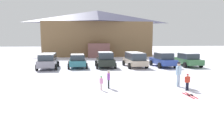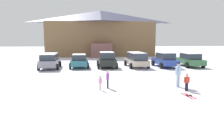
{
  "view_description": "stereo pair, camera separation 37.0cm",
  "coord_description": "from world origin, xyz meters",
  "px_view_note": "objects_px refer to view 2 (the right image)",
  "views": [
    {
      "loc": [
        -2.13,
        -9.47,
        3.22
      ],
      "look_at": [
        -0.28,
        6.95,
        1.06
      ],
      "focal_mm": 35.0,
      "sensor_mm": 36.0,
      "label": 1
    },
    {
      "loc": [
        -1.76,
        -9.51,
        3.22
      ],
      "look_at": [
        -0.28,
        6.95,
        1.06
      ],
      "focal_mm": 35.0,
      "sensor_mm": 36.0,
      "label": 2
    }
  ],
  "objects_px": {
    "parked_blue_hatchback": "(165,60)",
    "parked_black_sedan": "(107,60)",
    "parked_teal_hatchback": "(79,61)",
    "skier_child_in_pink_snowsuit": "(100,82)",
    "ski_lodge": "(100,33)",
    "skier_child_in_purple_jacket": "(108,78)",
    "parked_grey_wagon": "(50,60)",
    "parked_green_coupe": "(190,60)",
    "skier_child_in_red_jacket": "(187,82)",
    "pair_of_skis": "(189,96)",
    "skier_adult_in_blue_parka": "(178,73)",
    "parked_beige_suv": "(136,59)"
  },
  "relations": [
    {
      "from": "parked_beige_suv",
      "to": "parked_green_coupe",
      "type": "height_order",
      "value": "parked_beige_suv"
    },
    {
      "from": "parked_grey_wagon",
      "to": "parked_teal_hatchback",
      "type": "xyz_separation_m",
      "value": [
        3.11,
        0.45,
        -0.11
      ]
    },
    {
      "from": "skier_child_in_red_jacket",
      "to": "parked_grey_wagon",
      "type": "bearing_deg",
      "value": 132.71
    },
    {
      "from": "skier_child_in_pink_snowsuit",
      "to": "parked_black_sedan",
      "type": "bearing_deg",
      "value": 84.07
    },
    {
      "from": "parked_teal_hatchback",
      "to": "parked_green_coupe",
      "type": "bearing_deg",
      "value": -0.75
    },
    {
      "from": "skier_child_in_purple_jacket",
      "to": "pair_of_skis",
      "type": "distance_m",
      "value": 5.04
    },
    {
      "from": "parked_blue_hatchback",
      "to": "skier_adult_in_blue_parka",
      "type": "distance_m",
      "value": 10.42
    },
    {
      "from": "parked_black_sedan",
      "to": "skier_child_in_pink_snowsuit",
      "type": "relative_size",
      "value": 4.79
    },
    {
      "from": "parked_grey_wagon",
      "to": "skier_child_in_red_jacket",
      "type": "relative_size",
      "value": 4.55
    },
    {
      "from": "ski_lodge",
      "to": "pair_of_skis",
      "type": "height_order",
      "value": "ski_lodge"
    },
    {
      "from": "ski_lodge",
      "to": "skier_adult_in_blue_parka",
      "type": "xyz_separation_m",
      "value": [
        4.15,
        -27.88,
        -3.31
      ]
    },
    {
      "from": "ski_lodge",
      "to": "skier_child_in_purple_jacket",
      "type": "xyz_separation_m",
      "value": [
        -0.55,
        -27.85,
        -3.6
      ]
    },
    {
      "from": "parked_teal_hatchback",
      "to": "parked_green_coupe",
      "type": "relative_size",
      "value": 0.9
    },
    {
      "from": "parked_green_coupe",
      "to": "parked_black_sedan",
      "type": "bearing_deg",
      "value": 179.54
    },
    {
      "from": "parked_beige_suv",
      "to": "skier_child_in_red_jacket",
      "type": "bearing_deg",
      "value": -85.94
    },
    {
      "from": "parked_black_sedan",
      "to": "parked_teal_hatchback",
      "type": "bearing_deg",
      "value": 178.36
    },
    {
      "from": "parked_grey_wagon",
      "to": "parked_black_sedan",
      "type": "distance_m",
      "value": 6.2
    },
    {
      "from": "parked_black_sedan",
      "to": "pair_of_skis",
      "type": "relative_size",
      "value": 3.17
    },
    {
      "from": "parked_black_sedan",
      "to": "parked_green_coupe",
      "type": "distance_m",
      "value": 9.61
    },
    {
      "from": "parked_blue_hatchback",
      "to": "parked_black_sedan",
      "type": "bearing_deg",
      "value": 177.16
    },
    {
      "from": "parked_grey_wagon",
      "to": "parked_teal_hatchback",
      "type": "relative_size",
      "value": 1.14
    },
    {
      "from": "skier_child_in_red_jacket",
      "to": "pair_of_skis",
      "type": "xyz_separation_m",
      "value": [
        -0.4,
        -1.2,
        -0.57
      ]
    },
    {
      "from": "ski_lodge",
      "to": "parked_beige_suv",
      "type": "xyz_separation_m",
      "value": [
        3.43,
        -17.54,
        -3.35
      ]
    },
    {
      "from": "parked_teal_hatchback",
      "to": "parked_beige_suv",
      "type": "relative_size",
      "value": 0.88
    },
    {
      "from": "parked_teal_hatchback",
      "to": "parked_blue_hatchback",
      "type": "height_order",
      "value": "parked_blue_hatchback"
    },
    {
      "from": "parked_green_coupe",
      "to": "skier_child_in_red_jacket",
      "type": "height_order",
      "value": "parked_green_coupe"
    },
    {
      "from": "ski_lodge",
      "to": "skier_adult_in_blue_parka",
      "type": "distance_m",
      "value": 28.38
    },
    {
      "from": "skier_child_in_red_jacket",
      "to": "skier_adult_in_blue_parka",
      "type": "height_order",
      "value": "skier_adult_in_blue_parka"
    },
    {
      "from": "parked_green_coupe",
      "to": "skier_adult_in_blue_parka",
      "type": "bearing_deg",
      "value": -118.1
    },
    {
      "from": "parked_teal_hatchback",
      "to": "skier_child_in_purple_jacket",
      "type": "bearing_deg",
      "value": -76.83
    },
    {
      "from": "parked_black_sedan",
      "to": "skier_adult_in_blue_parka",
      "type": "relative_size",
      "value": 2.56
    },
    {
      "from": "skier_adult_in_blue_parka",
      "to": "parked_teal_hatchback",
      "type": "bearing_deg",
      "value": 124.22
    },
    {
      "from": "ski_lodge",
      "to": "parked_blue_hatchback",
      "type": "height_order",
      "value": "ski_lodge"
    },
    {
      "from": "parked_beige_suv",
      "to": "ski_lodge",
      "type": "bearing_deg",
      "value": 101.07
    },
    {
      "from": "pair_of_skis",
      "to": "parked_teal_hatchback",
      "type": "bearing_deg",
      "value": 118.0
    },
    {
      "from": "parked_blue_hatchback",
      "to": "pair_of_skis",
      "type": "xyz_separation_m",
      "value": [
        -2.83,
        -12.46,
        -0.81
      ]
    },
    {
      "from": "parked_black_sedan",
      "to": "skier_child_in_purple_jacket",
      "type": "bearing_deg",
      "value": -93.45
    },
    {
      "from": "pair_of_skis",
      "to": "skier_child_in_red_jacket",
      "type": "bearing_deg",
      "value": 71.44
    },
    {
      "from": "skier_child_in_red_jacket",
      "to": "pair_of_skis",
      "type": "distance_m",
      "value": 1.39
    },
    {
      "from": "skier_child_in_purple_jacket",
      "to": "pair_of_skis",
      "type": "bearing_deg",
      "value": -28.48
    },
    {
      "from": "parked_teal_hatchback",
      "to": "parked_beige_suv",
      "type": "height_order",
      "value": "parked_beige_suv"
    },
    {
      "from": "ski_lodge",
      "to": "skier_child_in_red_jacket",
      "type": "xyz_separation_m",
      "value": [
        4.25,
        -29.03,
        -3.67
      ]
    },
    {
      "from": "parked_green_coupe",
      "to": "skier_adult_in_blue_parka",
      "type": "xyz_separation_m",
      "value": [
        -5.53,
        -10.36,
        0.14
      ]
    },
    {
      "from": "ski_lodge",
      "to": "skier_child_in_purple_jacket",
      "type": "distance_m",
      "value": 28.09
    },
    {
      "from": "skier_child_in_red_jacket",
      "to": "skier_child_in_purple_jacket",
      "type": "relative_size",
      "value": 0.9
    },
    {
      "from": "parked_grey_wagon",
      "to": "skier_child_in_pink_snowsuit",
      "type": "height_order",
      "value": "parked_grey_wagon"
    },
    {
      "from": "parked_black_sedan",
      "to": "skier_adult_in_blue_parka",
      "type": "xyz_separation_m",
      "value": [
        4.08,
        -10.44,
        0.07
      ]
    },
    {
      "from": "ski_lodge",
      "to": "skier_adult_in_blue_parka",
      "type": "bearing_deg",
      "value": -81.53
    },
    {
      "from": "parked_black_sedan",
      "to": "pair_of_skis",
      "type": "height_order",
      "value": "parked_black_sedan"
    },
    {
      "from": "parked_grey_wagon",
      "to": "parked_green_coupe",
      "type": "relative_size",
      "value": 1.02
    }
  ]
}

